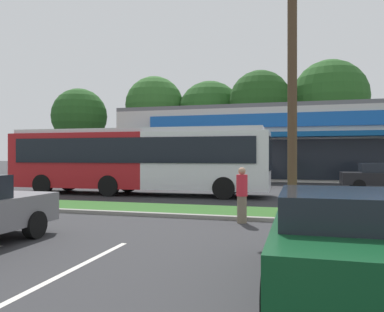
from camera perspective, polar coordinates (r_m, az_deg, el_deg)
grass_median at (r=13.40m, az=-1.76°, el=-7.97°), size 56.00×2.20×0.12m
curb_lip at (r=12.25m, az=-3.46°, el=-8.73°), size 56.00×0.24×0.12m
parking_stripe_2 at (r=6.80m, az=-19.01°, el=-16.41°), size 0.12×4.80×0.01m
storefront_building at (r=33.93m, az=16.60°, el=1.71°), size 30.11×11.80×5.83m
tree_far_left at (r=48.68m, az=-16.30°, el=5.68°), size 6.59×6.59×10.02m
tree_left at (r=47.76m, az=-5.57°, el=7.41°), size 7.07×7.07×11.60m
tree_mid_left at (r=46.96m, az=2.66°, el=6.26°), size 7.83×7.83×10.94m
tree_mid at (r=43.54m, az=10.03°, el=7.96°), size 6.76×6.76×11.32m
tree_mid_right at (r=44.97m, az=19.72°, el=8.10°), size 8.17×8.17×12.33m
utility_pole at (r=13.29m, az=13.98°, el=16.48°), size 3.03×2.40×10.68m
city_bus at (r=19.37m, az=-8.08°, el=-0.43°), size 13.08×2.97×3.25m
car_0 at (r=23.95m, az=5.69°, el=-2.69°), size 4.44×1.92×1.55m
car_1 at (r=29.19m, az=-19.70°, el=-2.29°), size 4.27×2.02×1.41m
car_2 at (r=6.02m, az=20.60°, el=-11.25°), size 1.88×4.59×1.43m
car_5 at (r=23.90m, az=26.34°, el=-2.73°), size 4.45×1.97×1.51m
pedestrian_by_pole at (r=11.20m, az=7.38°, el=-5.73°), size 0.32×0.32×1.60m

